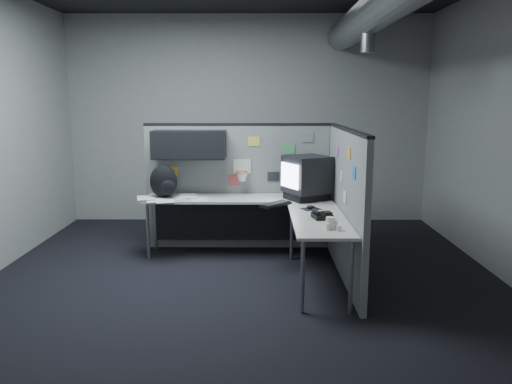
{
  "coord_description": "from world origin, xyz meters",
  "views": [
    {
      "loc": [
        0.16,
        -5.07,
        1.94
      ],
      "look_at": [
        0.13,
        0.35,
        0.92
      ],
      "focal_mm": 35.0,
      "sensor_mm": 36.0,
      "label": 1
    }
  ],
  "objects_px": {
    "backpack": "(164,182)",
    "desk": "(257,212)",
    "monitor": "(307,177)",
    "phone": "(322,215)",
    "keyboard": "(276,204)"
  },
  "relations": [
    {
      "from": "monitor",
      "to": "desk",
      "type": "bearing_deg",
      "value": -147.95
    },
    {
      "from": "desk",
      "to": "phone",
      "type": "distance_m",
      "value": 1.06
    },
    {
      "from": "monitor",
      "to": "backpack",
      "type": "relative_size",
      "value": 1.53
    },
    {
      "from": "backpack",
      "to": "desk",
      "type": "bearing_deg",
      "value": -24.41
    },
    {
      "from": "desk",
      "to": "phone",
      "type": "bearing_deg",
      "value": -51.05
    },
    {
      "from": "backpack",
      "to": "phone",
      "type": "bearing_deg",
      "value": -43.02
    },
    {
      "from": "desk",
      "to": "keyboard",
      "type": "xyz_separation_m",
      "value": [
        0.21,
        -0.2,
        0.13
      ]
    },
    {
      "from": "monitor",
      "to": "phone",
      "type": "height_order",
      "value": "monitor"
    },
    {
      "from": "keyboard",
      "to": "monitor",
      "type": "bearing_deg",
      "value": 40.41
    },
    {
      "from": "desk",
      "to": "keyboard",
      "type": "distance_m",
      "value": 0.32
    },
    {
      "from": "desk",
      "to": "backpack",
      "type": "distance_m",
      "value": 1.21
    },
    {
      "from": "desk",
      "to": "keyboard",
      "type": "relative_size",
      "value": 5.66
    },
    {
      "from": "phone",
      "to": "desk",
      "type": "bearing_deg",
      "value": 126.11
    },
    {
      "from": "keyboard",
      "to": "phone",
      "type": "height_order",
      "value": "phone"
    },
    {
      "from": "monitor",
      "to": "backpack",
      "type": "height_order",
      "value": "monitor"
    }
  ]
}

